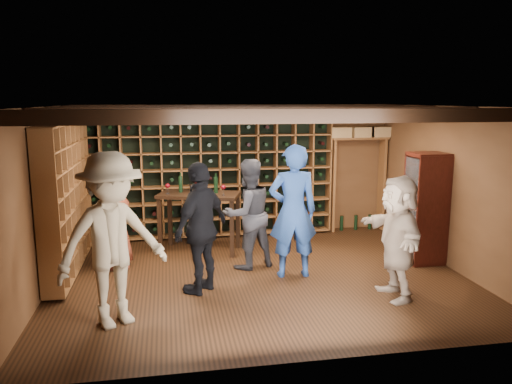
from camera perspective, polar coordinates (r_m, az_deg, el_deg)
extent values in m
plane|color=#321B0D|center=(7.55, 0.50, -9.60)|extent=(6.00, 6.00, 0.00)
plane|color=brown|center=(9.65, -2.23, 2.50)|extent=(6.00, 0.00, 6.00)
plane|color=brown|center=(4.85, 6.03, -5.71)|extent=(6.00, 0.00, 6.00)
plane|color=brown|center=(7.29, -23.33, -1.00)|extent=(0.00, 5.00, 5.00)
plane|color=brown|center=(8.30, 21.32, 0.46)|extent=(0.00, 5.00, 5.00)
plane|color=black|center=(7.09, 0.54, 9.74)|extent=(6.00, 6.00, 0.00)
cube|color=black|center=(5.53, 3.65, 8.65)|extent=(5.90, 0.18, 0.16)
cube|color=black|center=(6.60, 1.35, 8.98)|extent=(5.90, 0.18, 0.16)
cube|color=black|center=(7.68, -0.30, 9.20)|extent=(5.90, 0.18, 0.16)
cube|color=black|center=(8.77, -1.55, 9.37)|extent=(5.90, 0.18, 0.16)
cylinder|color=black|center=(6.97, -9.32, 8.68)|extent=(0.10, 0.10, 0.10)
cylinder|color=black|center=(7.54, 2.23, 8.94)|extent=(0.10, 0.10, 0.10)
cylinder|color=black|center=(7.20, 12.14, 8.64)|extent=(0.10, 0.10, 0.10)
cylinder|color=black|center=(8.24, -2.41, 9.08)|extent=(0.10, 0.10, 0.10)
cube|color=brown|center=(9.44, -5.24, 1.67)|extent=(4.65, 0.30, 2.20)
cube|color=black|center=(9.44, -5.24, 1.67)|extent=(4.56, 0.02, 2.16)
cube|color=brown|center=(8.07, -20.81, -0.51)|extent=(0.30, 2.65, 2.20)
cube|color=black|center=(8.07, -20.81, -0.51)|extent=(0.29, 0.02, 2.16)
cube|color=brown|center=(10.03, 11.68, 6.05)|extent=(1.15, 0.32, 0.04)
cube|color=brown|center=(10.34, 14.17, 0.93)|extent=(0.05, 0.28, 1.85)
cube|color=brown|center=(9.96, 8.70, 0.78)|extent=(0.05, 0.28, 1.85)
cube|color=tan|center=(9.88, 9.54, 6.75)|extent=(0.40, 0.30, 0.20)
cube|color=tan|center=(10.04, 11.97, 6.73)|extent=(0.40, 0.30, 0.20)
cube|color=tan|center=(10.17, 13.81, 6.70)|extent=(0.40, 0.30, 0.20)
cube|color=#37100B|center=(8.61, 18.48, -7.25)|extent=(0.55, 0.50, 0.10)
cube|color=#37100B|center=(8.40, 18.82, -1.71)|extent=(0.55, 0.50, 1.70)
cube|color=white|center=(8.27, 17.24, -1.79)|extent=(0.01, 0.46, 1.60)
cube|color=#37100B|center=(8.40, 18.82, -1.71)|extent=(0.50, 0.44, 0.02)
sphere|color=#59260C|center=(8.37, 18.74, -1.04)|extent=(0.18, 0.18, 0.18)
imported|color=navy|center=(7.33, 4.24, -2.22)|extent=(0.74, 0.50, 1.97)
imported|color=black|center=(7.71, -0.93, -2.53)|extent=(1.00, 0.89, 1.71)
imported|color=maroon|center=(8.07, -15.89, -2.74)|extent=(0.53, 0.80, 1.60)
imported|color=black|center=(6.77, -6.27, -4.09)|extent=(1.02, 1.08, 1.79)
imported|color=gray|center=(5.95, -16.11, -5.34)|extent=(1.51, 1.30, 2.03)
imported|color=tan|center=(6.81, 15.84, -4.99)|extent=(0.52, 1.54, 1.65)
cube|color=black|center=(8.58, -6.52, -0.32)|extent=(1.50, 1.06, 0.06)
cube|color=black|center=(8.60, -10.93, -3.89)|extent=(0.09, 0.09, 0.97)
cube|color=black|center=(8.29, -2.76, -4.25)|extent=(0.09, 0.09, 0.97)
cube|color=black|center=(9.12, -9.80, -3.02)|extent=(0.09, 0.09, 0.97)
cube|color=black|center=(8.83, -2.09, -3.32)|extent=(0.09, 0.09, 0.97)
cylinder|color=black|center=(8.69, -8.61, 0.89)|extent=(0.07, 0.07, 0.28)
cylinder|color=black|center=(8.61, -6.81, 0.86)|extent=(0.07, 0.07, 0.28)
cylinder|color=black|center=(8.53, -4.61, 0.81)|extent=(0.07, 0.07, 0.28)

